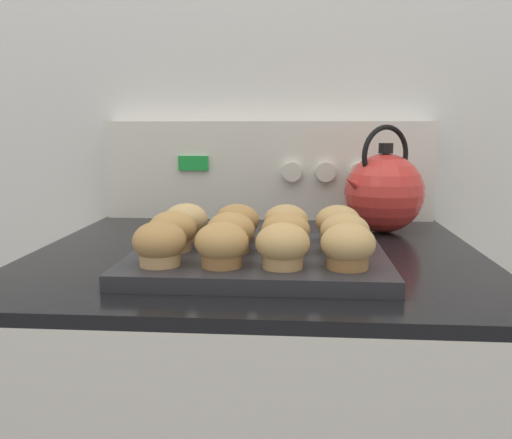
% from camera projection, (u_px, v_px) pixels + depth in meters
% --- Properties ---
extents(wall_back, '(8.00, 0.05, 2.40)m').
position_uv_depth(wall_back, '(269.00, 95.00, 1.26)').
color(wall_back, silver).
rests_on(wall_back, ground_plane).
extents(control_panel, '(0.74, 0.07, 0.22)m').
position_uv_depth(control_panel, '(269.00, 170.00, 1.23)').
color(control_panel, silver).
rests_on(control_panel, stove_range).
extents(muffin_pan, '(0.38, 0.30, 0.02)m').
position_uv_depth(muffin_pan, '(258.00, 259.00, 0.82)').
color(muffin_pan, '#28282D').
rests_on(muffin_pan, stove_range).
extents(muffin_r0_c0, '(0.07, 0.07, 0.06)m').
position_uv_depth(muffin_r0_c0, '(159.00, 244.00, 0.73)').
color(muffin_r0_c0, tan).
rests_on(muffin_r0_c0, muffin_pan).
extents(muffin_r0_c1, '(0.07, 0.07, 0.06)m').
position_uv_depth(muffin_r0_c1, '(222.00, 245.00, 0.73)').
color(muffin_r0_c1, olive).
rests_on(muffin_r0_c1, muffin_pan).
extents(muffin_r0_c2, '(0.07, 0.07, 0.06)m').
position_uv_depth(muffin_r0_c2, '(283.00, 246.00, 0.72)').
color(muffin_r0_c2, tan).
rests_on(muffin_r0_c2, muffin_pan).
extents(muffin_r0_c3, '(0.07, 0.07, 0.06)m').
position_uv_depth(muffin_r0_c3, '(348.00, 247.00, 0.72)').
color(muffin_r0_c3, olive).
rests_on(muffin_r0_c3, muffin_pan).
extents(muffin_r1_c0, '(0.07, 0.07, 0.06)m').
position_uv_depth(muffin_r1_c0, '(173.00, 231.00, 0.82)').
color(muffin_r1_c0, tan).
rests_on(muffin_r1_c0, muffin_pan).
extents(muffin_r1_c1, '(0.07, 0.07, 0.06)m').
position_uv_depth(muffin_r1_c1, '(231.00, 233.00, 0.81)').
color(muffin_r1_c1, olive).
rests_on(muffin_r1_c1, muffin_pan).
extents(muffin_r1_c2, '(0.07, 0.07, 0.06)m').
position_uv_depth(muffin_r1_c2, '(286.00, 233.00, 0.81)').
color(muffin_r1_c2, tan).
rests_on(muffin_r1_c2, muffin_pan).
extents(muffin_r1_c3, '(0.07, 0.07, 0.06)m').
position_uv_depth(muffin_r1_c3, '(345.00, 234.00, 0.80)').
color(muffin_r1_c3, tan).
rests_on(muffin_r1_c3, muffin_pan).
extents(muffin_r2_c0, '(0.07, 0.07, 0.06)m').
position_uv_depth(muffin_r2_c0, '(186.00, 222.00, 0.90)').
color(muffin_r2_c0, '#A37A4C').
rests_on(muffin_r2_c0, muffin_pan).
extents(muffin_r2_c1, '(0.07, 0.07, 0.06)m').
position_uv_depth(muffin_r2_c1, '(237.00, 223.00, 0.90)').
color(muffin_r2_c1, olive).
rests_on(muffin_r2_c1, muffin_pan).
extents(muffin_r2_c2, '(0.07, 0.07, 0.06)m').
position_uv_depth(muffin_r2_c2, '(286.00, 223.00, 0.89)').
color(muffin_r2_c2, tan).
rests_on(muffin_r2_c2, muffin_pan).
extents(muffin_r2_c3, '(0.07, 0.07, 0.06)m').
position_uv_depth(muffin_r2_c3, '(338.00, 224.00, 0.88)').
color(muffin_r2_c3, tan).
rests_on(muffin_r2_c3, muffin_pan).
extents(tea_kettle, '(0.18, 0.16, 0.21)m').
position_uv_depth(tea_kettle, '(384.00, 191.00, 1.07)').
color(tea_kettle, red).
rests_on(tea_kettle, stove_range).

